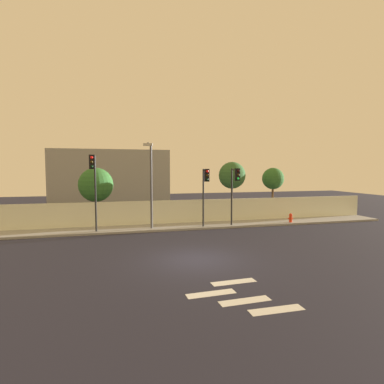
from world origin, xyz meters
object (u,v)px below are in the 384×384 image
(roadside_tree_midright, at_px, (273,179))
(traffic_light_right, at_px, (94,177))
(roadside_tree_midleft, at_px, (232,175))
(street_lamp_curbside, at_px, (151,178))
(fire_hydrant, at_px, (291,217))
(traffic_light_left, at_px, (205,185))
(traffic_light_center, at_px, (235,184))
(roadside_tree_leftmost, at_px, (96,185))

(roadside_tree_midright, bearing_deg, traffic_light_right, -164.59)
(traffic_light_right, relative_size, roadside_tree_midleft, 1.02)
(street_lamp_curbside, xyz_separation_m, fire_hydrant, (11.18, -0.02, -3.22))
(traffic_light_left, relative_size, roadside_tree_midleft, 0.85)
(traffic_light_right, distance_m, roadside_tree_midleft, 12.07)
(traffic_light_center, distance_m, street_lamp_curbside, 6.20)
(roadside_tree_leftmost, relative_size, roadside_tree_midleft, 0.90)
(roadside_tree_midright, bearing_deg, traffic_light_left, -152.74)
(fire_hydrant, relative_size, roadside_tree_leftmost, 0.16)
(street_lamp_curbside, bearing_deg, roadside_tree_midright, 16.86)
(street_lamp_curbside, distance_m, roadside_tree_midleft, 8.29)
(street_lamp_curbside, bearing_deg, traffic_light_right, -169.07)
(fire_hydrant, bearing_deg, traffic_light_right, -177.29)
(street_lamp_curbside, relative_size, fire_hydrant, 8.35)
(street_lamp_curbside, bearing_deg, roadside_tree_leftmost, 138.31)
(roadside_tree_midright, bearing_deg, roadside_tree_leftmost, 180.00)
(roadside_tree_midright, bearing_deg, street_lamp_curbside, -163.14)
(traffic_light_center, relative_size, roadside_tree_midleft, 0.86)
(traffic_light_center, bearing_deg, fire_hydrant, 5.25)
(traffic_light_left, height_order, roadside_tree_midright, roadside_tree_midright)
(traffic_light_left, height_order, street_lamp_curbside, street_lamp_curbside)
(traffic_light_right, xyz_separation_m, street_lamp_curbside, (3.79, 0.73, -0.16))
(traffic_light_right, height_order, roadside_tree_midright, traffic_light_right)
(fire_hydrant, relative_size, roadside_tree_midleft, 0.14)
(traffic_light_left, relative_size, roadside_tree_midright, 0.94)
(traffic_light_center, relative_size, fire_hydrant, 5.98)
(fire_hydrant, distance_m, roadside_tree_midright, 4.62)
(roadside_tree_leftmost, distance_m, roadside_tree_midright, 15.41)
(traffic_light_right, bearing_deg, traffic_light_left, 2.19)
(traffic_light_right, height_order, roadside_tree_midleft, traffic_light_right)
(traffic_light_left, relative_size, street_lamp_curbside, 0.71)
(traffic_light_center, distance_m, fire_hydrant, 5.75)
(fire_hydrant, distance_m, roadside_tree_leftmost, 15.72)
(street_lamp_curbside, xyz_separation_m, roadside_tree_midleft, (7.52, 3.48, 0.10))
(traffic_light_center, relative_size, traffic_light_right, 0.84)
(traffic_light_left, distance_m, traffic_light_center, 2.28)
(traffic_light_center, height_order, roadside_tree_leftmost, roadside_tree_leftmost)
(traffic_light_center, distance_m, roadside_tree_midleft, 4.23)
(traffic_light_center, bearing_deg, street_lamp_curbside, 175.50)
(roadside_tree_midleft, bearing_deg, fire_hydrant, -43.78)
(traffic_light_right, bearing_deg, fire_hydrant, 2.71)
(traffic_light_left, relative_size, roadside_tree_leftmost, 0.94)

